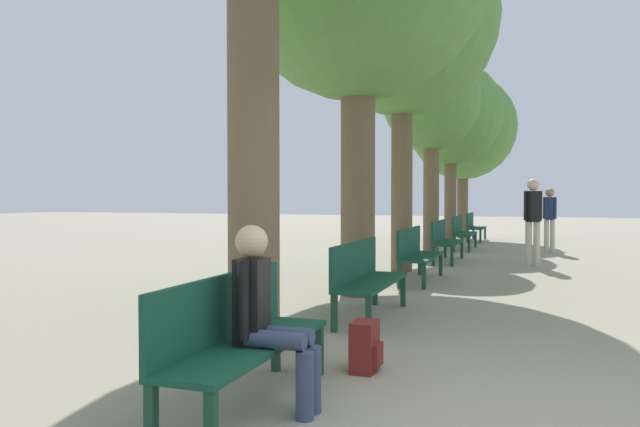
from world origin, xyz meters
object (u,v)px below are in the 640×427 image
(bench_row_1, at_px, (364,274))
(bench_row_0, at_px, (237,331))
(bench_row_2, at_px, (416,251))
(backpack, at_px, (365,347))
(tree_row_5, at_px, (463,128))
(person_seated, at_px, (267,312))
(pedestrian_mid, at_px, (533,216))
(bench_row_4, at_px, (461,230))
(bench_row_3, at_px, (444,238))
(tree_row_4, at_px, (451,114))
(tree_row_2, at_px, (402,21))
(bench_row_5, at_px, (473,225))
(pedestrian_near, at_px, (549,215))
(tree_row_3, at_px, (431,104))

(bench_row_1, bearing_deg, bench_row_0, -90.00)
(bench_row_2, bearing_deg, bench_row_1, -90.00)
(backpack, bearing_deg, tree_row_5, 93.83)
(person_seated, height_order, pedestrian_mid, pedestrian_mid)
(bench_row_1, xyz_separation_m, bench_row_4, (0.00, 9.68, 0.00))
(bench_row_3, bearing_deg, bench_row_1, -90.00)
(tree_row_4, bearing_deg, bench_row_1, -87.41)
(bench_row_1, bearing_deg, tree_row_2, 96.48)
(bench_row_5, distance_m, pedestrian_near, 3.95)
(tree_row_4, distance_m, backpack, 14.00)
(bench_row_3, height_order, backpack, bench_row_3)
(bench_row_1, distance_m, tree_row_3, 8.49)
(tree_row_2, xyz_separation_m, tree_row_5, (0.00, 9.89, -0.95))
(bench_row_0, bearing_deg, bench_row_1, 90.00)
(bench_row_1, height_order, tree_row_3, tree_row_3)
(tree_row_4, relative_size, person_seated, 4.33)
(tree_row_4, height_order, pedestrian_near, tree_row_4)
(bench_row_0, relative_size, pedestrian_near, 1.12)
(bench_row_2, distance_m, pedestrian_near, 6.77)
(tree_row_5, relative_size, pedestrian_mid, 3.13)
(tree_row_2, bearing_deg, bench_row_3, 75.10)
(bench_row_0, relative_size, bench_row_5, 1.00)
(bench_row_0, height_order, person_seated, person_seated)
(tree_row_2, xyz_separation_m, tree_row_4, (0.00, 6.82, -0.88))
(bench_row_1, xyz_separation_m, bench_row_5, (0.00, 12.90, 0.00))
(bench_row_2, height_order, bench_row_3, same)
(bench_row_2, xyz_separation_m, pedestrian_mid, (1.79, 3.10, 0.50))
(bench_row_5, bearing_deg, bench_row_1, -90.00)
(bench_row_3, relative_size, tree_row_5, 0.33)
(bench_row_0, distance_m, person_seated, 0.27)
(bench_row_5, bearing_deg, tree_row_4, -108.17)
(tree_row_3, xyz_separation_m, person_seated, (0.74, -11.14, -2.93))
(bench_row_4, xyz_separation_m, pedestrian_mid, (1.79, -3.35, 0.50))
(bench_row_3, height_order, bench_row_4, same)
(bench_row_1, bearing_deg, bench_row_2, 90.00)
(bench_row_0, xyz_separation_m, bench_row_5, (0.00, 16.13, 0.00))
(backpack, bearing_deg, bench_row_3, 93.96)
(bench_row_2, height_order, pedestrian_near, pedestrian_near)
(bench_row_3, distance_m, tree_row_2, 4.60)
(backpack, distance_m, pedestrian_mid, 8.60)
(tree_row_2, relative_size, tree_row_4, 1.22)
(tree_row_3, bearing_deg, pedestrian_mid, -34.31)
(bench_row_3, height_order, person_seated, person_seated)
(tree_row_3, xyz_separation_m, tree_row_4, (0.00, 3.44, 0.19))
(bench_row_4, bearing_deg, bench_row_3, -90.00)
(tree_row_4, bearing_deg, pedestrian_mid, -65.31)
(tree_row_2, xyz_separation_m, pedestrian_mid, (2.31, 1.80, -3.64))
(bench_row_3, xyz_separation_m, bench_row_4, (0.00, 3.23, 0.00))
(tree_row_5, relative_size, person_seated, 4.49)
(backpack, bearing_deg, tree_row_2, 99.44)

